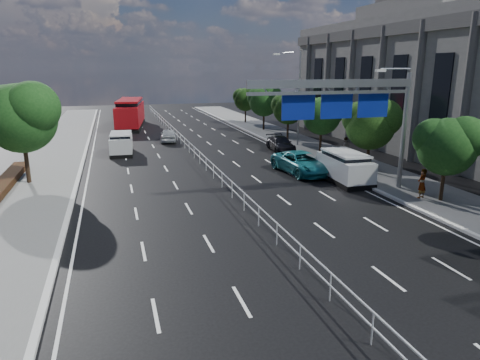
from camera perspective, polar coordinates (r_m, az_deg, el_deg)
name	(u,v)px	position (r m, az deg, el deg)	size (l,w,h in m)	color
ground	(318,289)	(15.58, 10.42, -14.14)	(160.00, 160.00, 0.00)	black
kerb_near	(37,332)	(14.38, -25.49, -17.80)	(0.25, 140.00, 0.15)	silver
median_fence	(196,154)	(35.84, -5.94, 3.52)	(0.05, 85.00, 1.02)	silver
overhead_gantry	(350,101)	(25.82, 14.40, 10.18)	(10.24, 0.38, 7.45)	gray
streetlight_far	(296,92)	(41.73, 7.53, 11.54)	(2.78, 2.40, 9.00)	gray
civic_hall	(443,81)	(45.52, 25.49, 11.87)	(14.40, 36.00, 14.35)	slate
near_tree_back	(21,114)	(30.66, -27.12, 7.82)	(4.84, 4.51, 6.69)	black
far_tree_c	(448,143)	(26.31, 26.04, 4.43)	(3.52, 3.28, 4.94)	black
far_tree_d	(371,122)	(32.12, 17.11, 7.36)	(3.85, 3.59, 5.34)	black
far_tree_e	(322,114)	(38.56, 10.92, 8.68)	(3.63, 3.38, 5.13)	black
far_tree_f	(289,107)	(45.33, 6.52, 9.64)	(3.52, 3.28, 5.02)	black
far_tree_g	(264,99)	(52.27, 3.28, 10.67)	(3.96, 3.69, 5.45)	black
far_tree_h	(246,98)	(59.38, 0.77, 10.86)	(3.41, 3.18, 4.91)	black
white_minivan	(121,144)	(39.47, -15.53, 4.70)	(2.16, 4.49, 1.90)	black
red_bus	(130,113)	(57.29, -14.42, 8.69)	(4.40, 12.20, 3.57)	black
near_car_silver	(168,135)	(45.10, -9.53, 5.89)	(1.58, 3.93, 1.34)	#A2A5A9
near_car_dark	(122,113)	(69.17, -15.52, 8.63)	(1.50, 4.30, 1.42)	black
silver_minivan	(345,167)	(29.56, 13.80, 1.68)	(2.28, 4.95, 2.02)	black
parked_car_teal	(302,163)	(31.34, 8.22, 2.28)	(2.57, 5.57, 1.55)	#1A6D76
parked_car_dark	(280,144)	(39.80, 5.42, 4.84)	(1.83, 4.51, 1.31)	black
pedestrian_a	(422,183)	(26.73, 23.10, -0.43)	(0.63, 0.41, 1.73)	gray
pedestrian_b	(345,147)	(36.88, 13.81, 4.25)	(0.84, 0.66, 1.73)	gray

